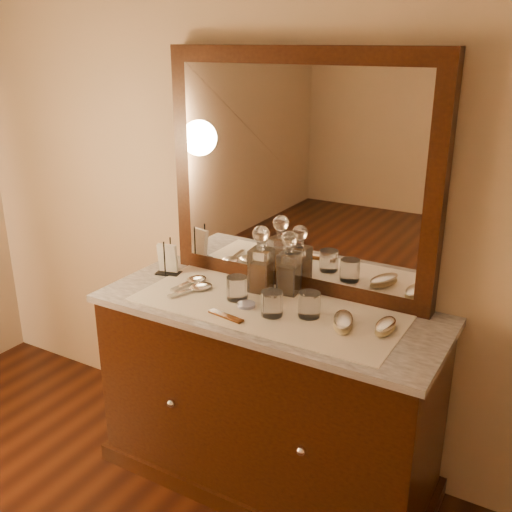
% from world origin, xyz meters
% --- Properties ---
extents(dresser_cabinet, '(1.40, 0.55, 0.82)m').
position_xyz_m(dresser_cabinet, '(0.00, 1.96, 0.41)').
color(dresser_cabinet, black).
rests_on(dresser_cabinet, floor).
extents(dresser_plinth, '(1.46, 0.59, 0.08)m').
position_xyz_m(dresser_plinth, '(0.00, 1.96, 0.04)').
color(dresser_plinth, black).
rests_on(dresser_plinth, floor).
extents(knob_left, '(0.04, 0.04, 0.04)m').
position_xyz_m(knob_left, '(-0.30, 1.67, 0.45)').
color(knob_left, silver).
rests_on(knob_left, dresser_cabinet).
extents(knob_right, '(0.04, 0.04, 0.04)m').
position_xyz_m(knob_right, '(0.30, 1.67, 0.45)').
color(knob_right, silver).
rests_on(knob_right, dresser_cabinet).
extents(marble_top, '(1.44, 0.59, 0.03)m').
position_xyz_m(marble_top, '(0.00, 1.96, 0.83)').
color(marble_top, silver).
rests_on(marble_top, dresser_cabinet).
extents(mirror_frame, '(1.20, 0.08, 1.00)m').
position_xyz_m(mirror_frame, '(0.00, 2.20, 1.35)').
color(mirror_frame, black).
rests_on(mirror_frame, marble_top).
extents(mirror_glass, '(1.06, 0.01, 0.86)m').
position_xyz_m(mirror_glass, '(0.00, 2.17, 1.35)').
color(mirror_glass, white).
rests_on(mirror_glass, marble_top).
extents(lace_runner, '(1.10, 0.45, 0.00)m').
position_xyz_m(lace_runner, '(0.00, 1.94, 0.85)').
color(lace_runner, white).
rests_on(lace_runner, marble_top).
extents(pin_dish, '(0.08, 0.08, 0.01)m').
position_xyz_m(pin_dish, '(-0.07, 1.90, 0.86)').
color(pin_dish, silver).
rests_on(pin_dish, lace_runner).
extents(comb, '(0.16, 0.06, 0.01)m').
position_xyz_m(comb, '(-0.09, 1.78, 0.86)').
color(comb, brown).
rests_on(comb, lace_runner).
extents(napkin_rack, '(0.12, 0.09, 0.17)m').
position_xyz_m(napkin_rack, '(-0.57, 2.03, 0.92)').
color(napkin_rack, black).
rests_on(napkin_rack, marble_top).
extents(decanter_left, '(0.10, 0.10, 0.29)m').
position_xyz_m(decanter_left, '(-0.10, 2.07, 0.97)').
color(decanter_left, brown).
rests_on(decanter_left, lace_runner).
extents(decanter_right, '(0.09, 0.09, 0.28)m').
position_xyz_m(decanter_right, '(0.01, 2.11, 0.96)').
color(decanter_right, brown).
rests_on(decanter_right, lace_runner).
extents(brush_near, '(0.13, 0.18, 0.05)m').
position_xyz_m(brush_near, '(0.34, 1.93, 0.88)').
color(brush_near, tan).
rests_on(brush_near, lace_runner).
extents(brush_far, '(0.06, 0.15, 0.04)m').
position_xyz_m(brush_far, '(0.48, 1.98, 0.87)').
color(brush_far, tan).
rests_on(brush_far, lace_runner).
extents(hand_mirror_outer, '(0.09, 0.21, 0.02)m').
position_xyz_m(hand_mirror_outer, '(-0.41, 2.00, 0.86)').
color(hand_mirror_outer, silver).
rests_on(hand_mirror_outer, lace_runner).
extents(hand_mirror_inner, '(0.12, 0.22, 0.02)m').
position_xyz_m(hand_mirror_inner, '(-0.34, 1.94, 0.86)').
color(hand_mirror_inner, silver).
rests_on(hand_mirror_inner, lace_runner).
extents(tumblers, '(0.42, 0.15, 0.10)m').
position_xyz_m(tumblers, '(0.03, 1.93, 0.90)').
color(tumblers, white).
rests_on(tumblers, lace_runner).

